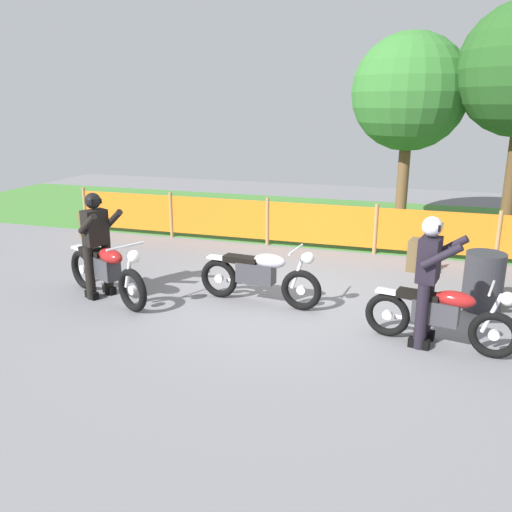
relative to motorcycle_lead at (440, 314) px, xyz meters
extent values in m
cube|color=slate|center=(-2.36, 1.16, -0.45)|extent=(24.00, 24.00, 0.02)
cube|color=#427A33|center=(-2.36, 7.16, -0.44)|extent=(24.00, 6.02, 0.01)
cylinder|color=#997547|center=(-8.15, 4.15, 0.08)|extent=(0.08, 0.08, 1.05)
cylinder|color=#997547|center=(-5.83, 4.15, 0.08)|extent=(0.08, 0.08, 1.05)
cylinder|color=#997547|center=(-3.52, 4.15, 0.08)|extent=(0.08, 0.08, 1.05)
cylinder|color=#997547|center=(-1.20, 4.15, 0.08)|extent=(0.08, 0.08, 1.05)
cylinder|color=#997547|center=(1.11, 4.15, 0.08)|extent=(0.08, 0.08, 1.05)
cube|color=orange|center=(-6.99, 4.15, 0.10)|extent=(2.23, 0.02, 0.85)
cube|color=orange|center=(-4.67, 4.15, 0.10)|extent=(2.23, 0.02, 0.85)
cube|color=orange|center=(-2.36, 4.15, 0.10)|extent=(2.23, 0.02, 0.85)
cube|color=orange|center=(-0.04, 4.15, 0.10)|extent=(2.23, 0.02, 0.85)
cylinder|color=brown|center=(-0.85, 6.97, 0.70)|extent=(0.28, 0.28, 2.29)
sphere|color=#33702D|center=(-0.85, 6.97, 2.81)|extent=(2.76, 2.76, 2.76)
cylinder|color=brown|center=(1.53, 6.49, 0.91)|extent=(0.28, 0.28, 2.69)
torus|color=black|center=(0.63, -0.13, -0.14)|extent=(0.61, 0.22, 0.60)
cylinder|color=silver|center=(0.63, -0.13, -0.14)|extent=(0.14, 0.08, 0.13)
torus|color=black|center=(-0.66, 0.13, -0.14)|extent=(0.61, 0.22, 0.60)
cylinder|color=silver|center=(-0.66, 0.13, -0.14)|extent=(0.14, 0.08, 0.13)
cube|color=#38383D|center=(-0.06, 0.01, 0.03)|extent=(0.60, 0.33, 0.30)
ellipsoid|color=maroon|center=(0.15, -0.03, 0.24)|extent=(0.52, 0.32, 0.21)
cube|color=black|center=(-0.29, 0.06, 0.21)|extent=(0.56, 0.31, 0.09)
cube|color=silver|center=(-0.66, 0.13, 0.19)|extent=(0.36, 0.21, 0.04)
cylinder|color=silver|center=(0.58, -0.12, 0.13)|extent=(0.22, 0.09, 0.53)
sphere|color=white|center=(0.72, -0.15, 0.35)|extent=(0.20, 0.20, 0.17)
cylinder|color=silver|center=(0.54, -0.11, 0.45)|extent=(0.14, 0.56, 0.03)
cylinder|color=silver|center=(-0.31, 0.19, -0.20)|extent=(0.52, 0.17, 0.07)
torus|color=black|center=(-4.35, -0.14, -0.11)|extent=(0.65, 0.40, 0.67)
cylinder|color=silver|center=(-4.35, -0.14, -0.11)|extent=(0.16, 0.12, 0.15)
torus|color=black|center=(-5.67, 0.51, -0.11)|extent=(0.65, 0.40, 0.67)
cylinder|color=silver|center=(-5.67, 0.51, -0.11)|extent=(0.16, 0.12, 0.15)
cube|color=#38383D|center=(-5.06, 0.21, 0.08)|extent=(0.67, 0.50, 0.33)
ellipsoid|color=maroon|center=(-4.84, 0.10, 0.31)|extent=(0.60, 0.47, 0.23)
cube|color=black|center=(-5.29, 0.33, 0.28)|extent=(0.63, 0.47, 0.10)
cube|color=silver|center=(-5.67, 0.51, 0.26)|extent=(0.41, 0.32, 0.04)
cylinder|color=silver|center=(-4.41, -0.11, 0.20)|extent=(0.24, 0.16, 0.60)
sphere|color=white|center=(-4.26, -0.18, 0.44)|extent=(0.25, 0.25, 0.19)
cylinder|color=silver|center=(-4.45, -0.09, 0.55)|extent=(0.31, 0.58, 0.03)
cylinder|color=silver|center=(-5.27, 0.48, -0.17)|extent=(0.55, 0.32, 0.07)
torus|color=black|center=(-1.96, 0.68, -0.12)|extent=(0.64, 0.17, 0.63)
cylinder|color=silver|center=(-1.96, 0.68, -0.12)|extent=(0.14, 0.07, 0.14)
torus|color=black|center=(-3.34, 0.81, -0.12)|extent=(0.64, 0.17, 0.63)
cylinder|color=silver|center=(-3.34, 0.81, -0.12)|extent=(0.14, 0.07, 0.14)
cube|color=#38383D|center=(-2.70, 0.75, 0.05)|extent=(0.61, 0.29, 0.32)
ellipsoid|color=#B7B7C1|center=(-2.47, 0.73, 0.27)|extent=(0.54, 0.29, 0.22)
cube|color=black|center=(-2.95, 0.77, 0.24)|extent=(0.57, 0.27, 0.10)
cube|color=silver|center=(-3.34, 0.81, 0.22)|extent=(0.37, 0.19, 0.04)
cylinder|color=silver|center=(-2.02, 0.68, 0.16)|extent=(0.23, 0.08, 0.56)
sphere|color=white|center=(-1.86, 0.67, 0.39)|extent=(0.19, 0.19, 0.18)
cylinder|color=silver|center=(-2.06, 0.69, 0.50)|extent=(0.09, 0.59, 0.03)
cylinder|color=silver|center=(-2.98, 0.92, -0.19)|extent=(0.55, 0.12, 0.07)
cylinder|color=black|center=(-0.17, 0.19, -0.01)|extent=(0.18, 0.18, 0.86)
cube|color=black|center=(-0.17, 0.19, -0.38)|extent=(0.28, 0.16, 0.12)
cylinder|color=black|center=(-0.23, -0.12, -0.01)|extent=(0.18, 0.18, 0.86)
cube|color=black|center=(-0.23, -0.12, -0.38)|extent=(0.28, 0.16, 0.12)
cube|color=black|center=(-0.20, 0.04, 0.70)|extent=(0.31, 0.40, 0.56)
cylinder|color=black|center=(0.02, 0.22, 0.82)|extent=(0.49, 0.19, 0.38)
cylinder|color=black|center=(-0.06, -0.21, 0.82)|extent=(0.49, 0.19, 0.38)
sphere|color=silver|center=(-0.20, 0.04, 1.12)|extent=(0.29, 0.29, 0.25)
cube|color=black|center=(-0.10, 0.02, 1.12)|extent=(0.06, 0.18, 0.08)
cube|color=brown|center=(-0.36, 0.07, 0.74)|extent=(0.21, 0.31, 0.40)
cylinder|color=black|center=(-5.13, 0.42, -0.01)|extent=(0.20, 0.20, 0.86)
cube|color=black|center=(-5.13, 0.42, -0.38)|extent=(0.28, 0.21, 0.12)
cylinder|color=black|center=(-5.27, 0.14, -0.01)|extent=(0.20, 0.20, 0.86)
cube|color=black|center=(-5.27, 0.14, -0.38)|extent=(0.28, 0.21, 0.12)
cube|color=black|center=(-5.20, 0.28, 0.70)|extent=(0.37, 0.43, 0.56)
cylinder|color=black|center=(-4.94, 0.40, 0.82)|extent=(0.48, 0.30, 0.38)
cylinder|color=black|center=(-5.13, 0.00, 0.82)|extent=(0.48, 0.30, 0.38)
sphere|color=black|center=(-5.20, 0.28, 1.12)|extent=(0.33, 0.33, 0.25)
cube|color=black|center=(-5.11, 0.23, 1.12)|extent=(0.11, 0.17, 0.08)
cube|color=brown|center=(-5.35, 0.35, 0.74)|extent=(0.27, 0.32, 0.40)
cube|color=black|center=(-0.07, 3.33, -0.43)|extent=(0.32, 0.32, 0.03)
cone|color=orange|center=(-0.07, 3.33, -0.16)|extent=(0.26, 0.26, 0.50)
cylinder|color=white|center=(-0.07, 3.33, -0.14)|extent=(0.15, 0.15, 0.06)
cylinder|color=#2D2D33|center=(0.64, 1.56, 0.00)|extent=(0.58, 0.58, 0.88)
camera|label=1|loc=(-0.35, -6.64, 2.60)|focal=37.07mm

